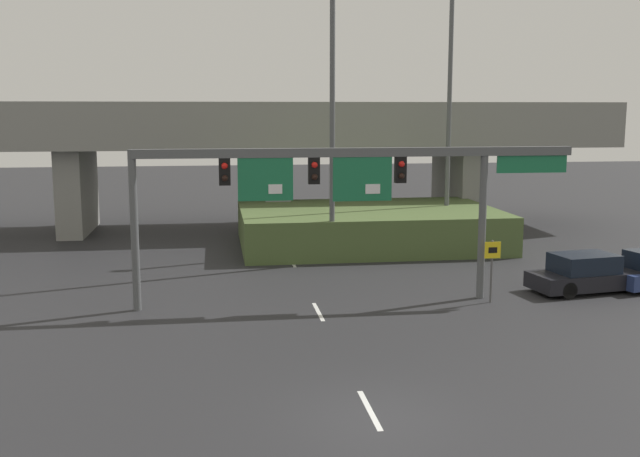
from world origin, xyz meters
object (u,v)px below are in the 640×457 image
highway_light_pole_near (450,68)px  parked_sedan_near_right (586,274)px  signal_gantry (343,178)px  speed_limit_sign (492,262)px  highway_light_pole_far (332,62)px

highway_light_pole_near → parked_sedan_near_right: (1.91, -11.79, -8.47)m
signal_gantry → speed_limit_sign: signal_gantry is taller
highway_light_pole_far → highway_light_pole_near: bearing=35.0°
signal_gantry → highway_light_pole_near: (7.76, 12.21, 4.55)m
signal_gantry → highway_light_pole_near: bearing=57.6°
highway_light_pole_near → highway_light_pole_far: bearing=-145.0°
speed_limit_sign → highway_light_pole_near: 15.19m
highway_light_pole_far → speed_limit_sign: bearing=-60.0°
highway_light_pole_near → highway_light_pole_far: (-7.00, -4.90, -0.08)m
signal_gantry → highway_light_pole_far: (0.76, 7.31, 4.47)m
signal_gantry → parked_sedan_near_right: signal_gantry is taller
signal_gantry → highway_light_pole_near: 15.17m
highway_light_pole_near → parked_sedan_near_right: 14.64m
speed_limit_sign → parked_sedan_near_right: bearing=14.7°
parked_sedan_near_right → highway_light_pole_near: bearing=90.5°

